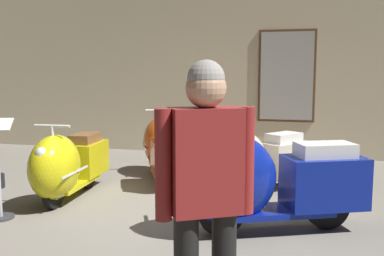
# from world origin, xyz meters

# --- Properties ---
(ground_plane) EXTENTS (60.00, 60.00, 0.00)m
(ground_plane) POSITION_xyz_m (0.00, 0.00, 0.00)
(ground_plane) COLOR slate
(showroom_back_wall) EXTENTS (18.00, 0.24, 3.79)m
(showroom_back_wall) POSITION_xyz_m (0.00, 3.92, 1.89)
(showroom_back_wall) COLOR beige
(showroom_back_wall) RESTS_ON ground
(scooter_0) EXTENTS (0.55, 1.59, 0.96)m
(scooter_0) POSITION_xyz_m (-1.31, 0.36, 0.44)
(scooter_0) COLOR black
(scooter_0) RESTS_ON ground
(scooter_1) EXTENTS (1.07, 1.65, 0.98)m
(scooter_1) POSITION_xyz_m (-0.55, 1.76, 0.45)
(scooter_1) COLOR black
(scooter_1) RESTS_ON ground
(scooter_2) EXTENTS (1.31, 1.52, 0.96)m
(scooter_2) POSITION_xyz_m (0.84, 1.13, 0.44)
(scooter_2) COLOR black
(scooter_2) RESTS_ON ground
(scooter_3) EXTENTS (1.89, 1.20, 1.12)m
(scooter_3) POSITION_xyz_m (1.02, -0.15, 0.51)
(scooter_3) COLOR black
(scooter_3) RESTS_ON ground
(visitor_0) EXTENTS (0.49, 0.38, 1.61)m
(visitor_0) POSITION_xyz_m (0.92, -2.06, 0.93)
(visitor_0) COLOR black
(visitor_0) RESTS_ON ground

